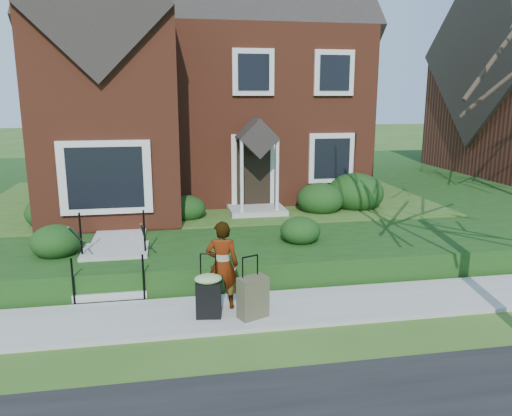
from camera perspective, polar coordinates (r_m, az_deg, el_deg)
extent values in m
plane|color=#2D5119|center=(9.44, -1.24, -11.96)|extent=(120.00, 120.00, 0.00)
cube|color=#9E9B93|center=(9.42, -1.25, -11.74)|extent=(60.00, 1.60, 0.08)
cube|color=#183A0F|center=(20.42, 5.05, 2.36)|extent=(44.00, 20.00, 0.60)
cube|color=#9E9B93|center=(13.92, -14.78, -1.49)|extent=(1.20, 6.00, 0.06)
cube|color=maroon|center=(18.54, -6.24, 10.63)|extent=(10.00, 8.00, 5.40)
cube|color=maroon|center=(13.77, -16.60, 9.51)|extent=(3.60, 2.40, 5.40)
cube|color=silver|center=(12.76, -16.78, 3.41)|extent=(2.20, 0.30, 1.80)
cube|color=black|center=(14.81, -0.30, 3.79)|extent=(1.00, 0.12, 2.10)
cube|color=black|center=(15.36, 8.59, 5.66)|extent=(1.40, 0.10, 1.50)
cube|color=#9E9B93|center=(10.27, -16.28, -9.46)|extent=(1.40, 0.30, 0.15)
cube|color=#9E9B93|center=(10.49, -16.16, -8.09)|extent=(1.40, 0.30, 0.15)
cube|color=#9E9B93|center=(10.72, -16.06, -6.78)|extent=(1.40, 0.30, 0.15)
cube|color=#9E9B93|center=(10.96, -15.96, -5.52)|extent=(1.40, 0.30, 0.15)
cube|color=#9E9B93|center=(11.48, -15.70, -4.67)|extent=(1.40, 0.80, 0.15)
cylinder|color=black|center=(10.09, -20.19, -7.85)|extent=(0.04, 0.04, 0.90)
cylinder|color=black|center=(11.04, -19.40, -2.78)|extent=(0.04, 0.04, 0.90)
cylinder|color=black|center=(9.94, -12.74, -7.68)|extent=(0.04, 0.04, 0.90)
cylinder|color=black|center=(10.91, -12.65, -2.55)|extent=(0.04, 0.04, 0.90)
ellipsoid|color=black|center=(14.14, -22.45, -0.08)|extent=(1.29, 1.29, 0.90)
ellipsoid|color=black|center=(13.93, -7.94, 0.24)|extent=(1.05, 1.05, 0.73)
ellipsoid|color=black|center=(14.74, 7.35, 1.40)|extent=(1.37, 1.37, 0.96)
ellipsoid|color=black|center=(15.42, 11.31, 2.20)|extent=(1.71, 1.71, 1.20)
ellipsoid|color=black|center=(11.51, -21.99, -3.22)|extent=(1.04, 1.04, 0.73)
ellipsoid|color=black|center=(11.69, 5.10, -2.28)|extent=(0.94, 0.94, 0.66)
imported|color=#999999|center=(9.22, -3.88, -6.52)|extent=(0.66, 0.49, 1.66)
cube|color=black|center=(9.02, -5.44, -10.38)|extent=(0.47, 0.31, 0.66)
cylinder|color=black|center=(8.73, -5.55, -5.36)|extent=(0.27, 0.07, 0.03)
cylinder|color=black|center=(8.80, -6.39, -6.94)|extent=(0.02, 0.02, 0.50)
cylinder|color=black|center=(8.82, -4.65, -6.86)|extent=(0.02, 0.02, 0.50)
cylinder|color=black|center=(9.13, -6.39, -12.17)|extent=(0.05, 0.07, 0.06)
cylinder|color=black|center=(9.15, -4.41, -12.06)|extent=(0.05, 0.07, 0.06)
ellipsoid|color=#85AD63|center=(8.87, -5.49, -7.94)|extent=(0.54, 0.47, 0.15)
cube|color=#4D4A33|center=(8.96, -0.36, -10.17)|extent=(0.59, 0.47, 0.75)
cylinder|color=black|center=(8.71, -0.37, -5.70)|extent=(0.30, 0.15, 0.03)
cylinder|color=black|center=(8.74, -1.38, -6.88)|extent=(0.02, 0.02, 0.36)
cylinder|color=black|center=(8.79, 0.64, -6.76)|extent=(0.02, 0.02, 0.36)
cylinder|color=black|center=(9.08, -1.51, -12.25)|extent=(0.06, 0.07, 0.06)
cylinder|color=black|center=(9.13, 0.79, -12.08)|extent=(0.06, 0.07, 0.06)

